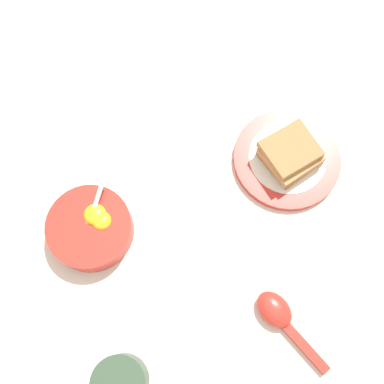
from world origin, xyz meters
name	(u,v)px	position (x,y,z in m)	size (l,w,h in m)	color
ground_plane	(191,253)	(0.00, 0.00, 0.00)	(3.00, 3.00, 0.00)	silver
egg_bowl	(91,228)	(0.06, -0.16, 0.02)	(0.15, 0.14, 0.07)	red
toast_plate	(287,159)	(-0.24, 0.04, 0.01)	(0.19, 0.19, 0.01)	red
toast_sandwich	(290,154)	(-0.23, 0.05, 0.04)	(0.11, 0.11, 0.05)	#9E7042
soup_spoon	(279,317)	(0.01, 0.18, 0.01)	(0.07, 0.15, 0.03)	red
drinking_cup	(120,382)	(0.22, 0.03, 0.03)	(0.08, 0.08, 0.06)	#334733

